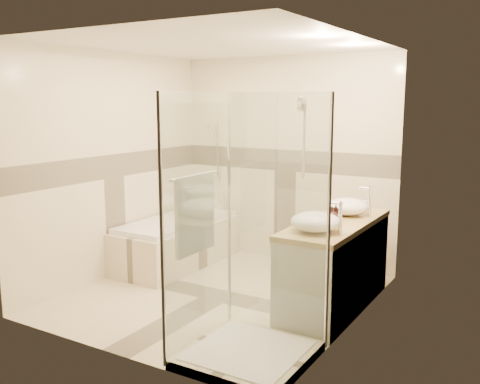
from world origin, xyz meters
The scene contains 12 objects.
room centered at (0.06, 0.01, 1.26)m, with size 2.82×3.02×2.52m.
bathtub centered at (-1.02, 0.65, 0.31)m, with size 0.75×1.70×0.56m.
vanity centered at (1.12, 0.30, 0.43)m, with size 0.58×1.62×0.85m.
shower_enclosure centered at (0.83, -0.97, 0.51)m, with size 0.96×0.93×2.04m.
vessel_sink_near centered at (1.10, 0.66, 0.93)m, with size 0.42×0.42×0.17m, color white.
vessel_sink_far centered at (1.10, -0.16, 0.94)m, with size 0.43×0.43×0.17m, color white.
faucet_near centered at (1.32, 0.66, 1.03)m, with size 0.12×0.03×0.30m.
faucet_far centered at (1.32, -0.16, 1.02)m, with size 0.12×0.03×0.29m.
amenity_bottle_a centered at (1.10, 0.33, 0.93)m, with size 0.08×0.08×0.17m, color black.
amenity_bottle_b centered at (1.10, 0.24, 0.92)m, with size 0.12×0.12×0.15m, color black.
folded_towels centered at (1.10, 1.02, 0.89)m, with size 0.13×0.22×0.07m, color white.
rolled_towel centered at (-1.26, 1.36, 0.61)m, with size 0.10×0.10×0.22m, color white.
Camera 1 is at (2.86, -4.37, 1.97)m, focal length 40.00 mm.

